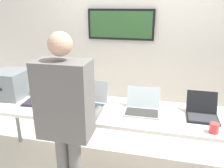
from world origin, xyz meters
TOP-DOWN VIEW (x-y plane):
  - back_wall at (-0.01, 1.13)m, footprint 8.00×0.11m
  - workbench at (0.00, 0.00)m, footprint 3.33×0.70m
  - equipment_box at (-1.43, 0.08)m, footprint 0.37×0.40m
  - laptop_station_0 at (-1.01, 0.05)m, footprint 0.36×0.42m
  - laptop_station_1 at (-0.40, 0.04)m, footprint 0.36×0.33m
  - laptop_station_2 at (0.19, 0.04)m, footprint 0.37×0.36m
  - laptop_station_3 at (0.80, 0.05)m, footprint 0.31×0.34m
  - person at (-0.39, -0.62)m, footprint 0.44×0.58m
  - coffee_mug at (0.86, -0.25)m, footprint 0.08×0.08m
  - paper_sheet at (-0.69, -0.17)m, footprint 0.21×0.30m

SIDE VIEW (x-z plane):
  - workbench at x=0.00m, z-range 0.35..1.14m
  - paper_sheet at x=-0.69m, z-range 0.79..0.79m
  - coffee_mug at x=0.86m, z-range 0.79..0.88m
  - laptop_station_3 at x=0.80m, z-range 0.73..0.96m
  - laptop_station_2 at x=0.19m, z-range 0.73..0.96m
  - laptop_station_0 at x=-1.01m, z-range 0.72..0.97m
  - laptop_station_1 at x=-0.40m, z-range 0.72..0.98m
  - equipment_box at x=-1.43m, z-range 0.79..1.12m
  - person at x=-0.39m, z-range 0.18..1.87m
  - back_wall at x=-0.01m, z-range 0.01..2.47m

